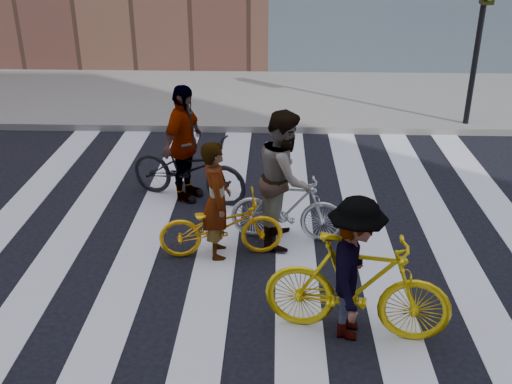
# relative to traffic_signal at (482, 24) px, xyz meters

# --- Properties ---
(ground) EXTENTS (100.00, 100.00, 0.00)m
(ground) POSITION_rel_traffic_signal_xyz_m (-4.40, -5.32, -2.28)
(ground) COLOR black
(ground) RESTS_ON ground
(sidewalk_far) EXTENTS (100.00, 5.00, 0.15)m
(sidewalk_far) POSITION_rel_traffic_signal_xyz_m (-4.40, 2.18, -2.20)
(sidewalk_far) COLOR gray
(sidewalk_far) RESTS_ON ground
(zebra_crosswalk) EXTENTS (8.25, 10.00, 0.01)m
(zebra_crosswalk) POSITION_rel_traffic_signal_xyz_m (-4.40, -5.32, -2.27)
(zebra_crosswalk) COLOR silver
(zebra_crosswalk) RESTS_ON ground
(traffic_signal) EXTENTS (0.22, 0.42, 3.33)m
(traffic_signal) POSITION_rel_traffic_signal_xyz_m (0.00, 0.00, 0.00)
(traffic_signal) COLOR black
(traffic_signal) RESTS_ON ground
(bike_yellow_left) EXTENTS (1.76, 0.82, 0.89)m
(bike_yellow_left) POSITION_rel_traffic_signal_xyz_m (-4.88, -5.41, -1.84)
(bike_yellow_left) COLOR #FFB20E
(bike_yellow_left) RESTS_ON ground
(bike_silver_mid) EXTENTS (1.68, 0.64, 0.99)m
(bike_silver_mid) POSITION_rel_traffic_signal_xyz_m (-3.97, -4.95, -1.79)
(bike_silver_mid) COLOR silver
(bike_silver_mid) RESTS_ON ground
(bike_yellow_right) EXTENTS (2.11, 0.94, 1.23)m
(bike_yellow_right) POSITION_rel_traffic_signal_xyz_m (-3.24, -7.07, -1.67)
(bike_yellow_right) COLOR yellow
(bike_yellow_right) RESTS_ON ground
(bike_dark_rear) EXTENTS (2.17, 1.37, 1.08)m
(bike_dark_rear) POSITION_rel_traffic_signal_xyz_m (-5.57, -3.62, -1.74)
(bike_dark_rear) COLOR black
(bike_dark_rear) RESTS_ON ground
(rider_left) EXTENTS (0.48, 0.65, 1.66)m
(rider_left) POSITION_rel_traffic_signal_xyz_m (-4.93, -5.41, -1.45)
(rider_left) COLOR slate
(rider_left) RESTS_ON ground
(rider_mid) EXTENTS (0.84, 1.02, 1.95)m
(rider_mid) POSITION_rel_traffic_signal_xyz_m (-4.02, -4.95, -1.31)
(rider_mid) COLOR slate
(rider_mid) RESTS_ON ground
(rider_right) EXTENTS (0.81, 1.18, 1.67)m
(rider_right) POSITION_rel_traffic_signal_xyz_m (-3.29, -7.07, -1.44)
(rider_right) COLOR slate
(rider_right) RESTS_ON ground
(rider_rear) EXTENTS (0.82, 1.22, 1.92)m
(rider_rear) POSITION_rel_traffic_signal_xyz_m (-5.62, -3.62, -1.32)
(rider_rear) COLOR slate
(rider_rear) RESTS_ON ground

